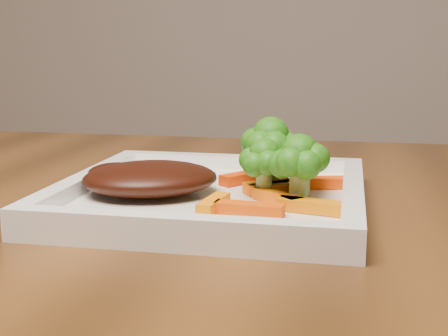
# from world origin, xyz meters

# --- Properties ---
(plate) EXTENTS (0.27, 0.27, 0.01)m
(plate) POSITION_xyz_m (-0.16, 0.16, 0.76)
(plate) COLOR white
(plate) RESTS_ON dining_table
(steak) EXTENTS (0.15, 0.14, 0.03)m
(steak) POSITION_xyz_m (-0.22, 0.15, 0.78)
(steak) COLOR #341007
(steak) RESTS_ON plate
(broccoli_0) EXTENTS (0.08, 0.08, 0.07)m
(broccoli_0) POSITION_xyz_m (-0.12, 0.20, 0.80)
(broccoli_0) COLOR #296F12
(broccoli_0) RESTS_ON plate
(broccoli_1) EXTENTS (0.07, 0.07, 0.06)m
(broccoli_1) POSITION_xyz_m (-0.08, 0.17, 0.79)
(broccoli_1) COLOR #1B5C0F
(broccoli_1) RESTS_ON plate
(broccoli_2) EXTENTS (0.08, 0.08, 0.06)m
(broccoli_2) POSITION_xyz_m (-0.08, 0.14, 0.79)
(broccoli_2) COLOR #236611
(broccoli_2) RESTS_ON plate
(broccoli_3) EXTENTS (0.06, 0.06, 0.06)m
(broccoli_3) POSITION_xyz_m (-0.12, 0.16, 0.79)
(broccoli_3) COLOR #136110
(broccoli_3) RESTS_ON plate
(carrot_0) EXTENTS (0.06, 0.02, 0.01)m
(carrot_0) POSITION_xyz_m (-0.12, 0.10, 0.77)
(carrot_0) COLOR #E04703
(carrot_0) RESTS_ON plate
(carrot_1) EXTENTS (0.06, 0.03, 0.01)m
(carrot_1) POSITION_xyz_m (-0.07, 0.12, 0.77)
(carrot_1) COLOR orange
(carrot_1) RESTS_ON plate
(carrot_2) EXTENTS (0.02, 0.05, 0.01)m
(carrot_2) POSITION_xyz_m (-0.15, 0.11, 0.77)
(carrot_2) COLOR orange
(carrot_2) RESTS_ON plate
(carrot_3) EXTENTS (0.07, 0.03, 0.01)m
(carrot_3) POSITION_xyz_m (-0.06, 0.21, 0.77)
(carrot_3) COLOR #FD4304
(carrot_3) RESTS_ON plate
(carrot_4) EXTENTS (0.05, 0.05, 0.01)m
(carrot_4) POSITION_xyz_m (-0.14, 0.22, 0.77)
(carrot_4) COLOR red
(carrot_4) RESTS_ON plate
(carrot_5) EXTENTS (0.05, 0.05, 0.01)m
(carrot_5) POSITION_xyz_m (-0.10, 0.14, 0.77)
(carrot_5) COLOR #FF6304
(carrot_5) RESTS_ON plate
(carrot_6) EXTENTS (0.06, 0.05, 0.01)m
(carrot_6) POSITION_xyz_m (-0.11, 0.18, 0.77)
(carrot_6) COLOR #FF6A04
(carrot_6) RESTS_ON plate
(carrot_7) EXTENTS (0.05, 0.05, 0.01)m
(carrot_7) POSITION_xyz_m (-0.10, 0.18, 0.77)
(carrot_7) COLOR #F45B03
(carrot_7) RESTS_ON plate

